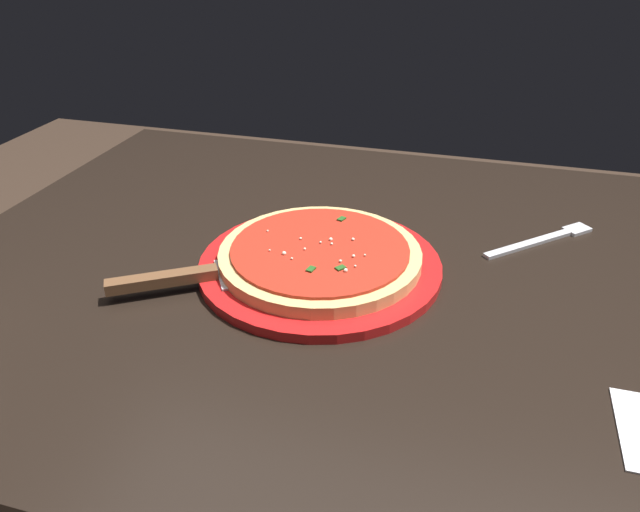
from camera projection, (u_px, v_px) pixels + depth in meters
The scene contains 5 objects.
restaurant_table at pixel (361, 347), 0.83m from camera, with size 1.12×0.85×0.75m.
serving_plate at pixel (320, 265), 0.76m from camera, with size 0.31×0.31×0.01m, color red.
pizza at pixel (320, 254), 0.75m from camera, with size 0.26×0.26×0.02m.
pizza_server at pixel (197, 276), 0.72m from camera, with size 0.21×0.15×0.01m.
fork at pixel (545, 239), 0.83m from camera, with size 0.15×0.14×0.00m.
Camera 1 is at (-0.12, 0.65, 1.15)m, focal length 33.57 mm.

